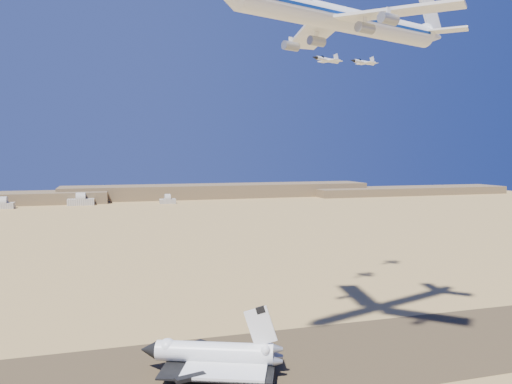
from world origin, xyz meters
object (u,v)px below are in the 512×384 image
object	(u,v)px
chase_jet_e	(364,62)
crew_b	(251,375)
crew_c	(260,375)
crew_a	(237,379)
chase_jet_d	(327,60)
shuttle	(213,355)
carrier_747	(339,18)

from	to	relation	value
chase_jet_e	crew_b	bearing A→B (deg)	-155.21
crew_b	crew_c	bearing A→B (deg)	-148.59
crew_a	chase_jet_d	xyz separation A→B (m)	(49.74, 54.35, 95.85)
shuttle	crew_b	xyz separation A→B (m)	(9.15, -5.97, -4.31)
crew_b	chase_jet_e	size ratio (longest dim) A/B	0.12
shuttle	chase_jet_e	distance (m)	142.68
crew_c	chase_jet_e	size ratio (longest dim) A/B	0.12
crew_b	chase_jet_e	world-z (taller)	chase_jet_e
crew_a	crew_c	xyz separation A→B (m)	(6.31, -0.08, 0.08)
crew_b	chase_jet_e	distance (m)	143.65
shuttle	crew_a	xyz separation A→B (m)	(5.04, -6.96, -4.34)
carrier_747	crew_b	xyz separation A→B (m)	(-26.92, -4.68, -97.63)
crew_b	crew_c	size ratio (longest dim) A/B	0.95
crew_b	crew_c	xyz separation A→B (m)	(2.20, -1.06, 0.05)
crew_a	chase_jet_e	distance (m)	146.29
crew_b	chase_jet_d	xyz separation A→B (m)	(45.63, 53.37, 95.82)
carrier_747	crew_b	bearing A→B (deg)	171.45
chase_jet_e	crew_c	bearing A→B (deg)	-153.92
shuttle	crew_b	size ratio (longest dim) A/B	22.45
carrier_747	crew_c	size ratio (longest dim) A/B	45.08
chase_jet_d	chase_jet_e	world-z (taller)	chase_jet_e
crew_c	crew_b	bearing A→B (deg)	14.30
chase_jet_e	crew_a	bearing A→B (deg)	-156.41
crew_c	chase_jet_e	distance (m)	143.07
chase_jet_d	chase_jet_e	xyz separation A→B (m)	(26.83, 20.33, 3.94)
crew_a	crew_b	size ratio (longest dim) A/B	0.97
shuttle	crew_b	world-z (taller)	shuttle
crew_a	crew_c	world-z (taller)	crew_c
carrier_747	crew_a	distance (m)	102.63
carrier_747	crew_a	world-z (taller)	carrier_747
shuttle	crew_c	xyz separation A→B (m)	(11.34, -7.03, -4.26)
carrier_747	crew_c	xyz separation A→B (m)	(-24.72, -5.74, -97.58)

